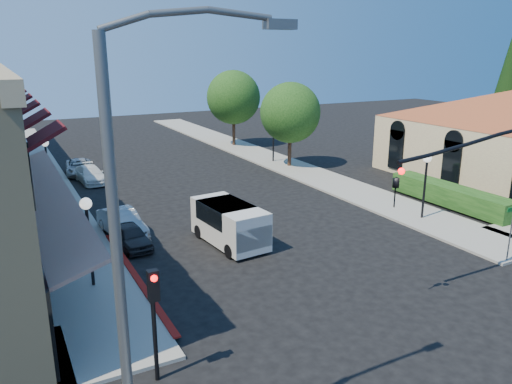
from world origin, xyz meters
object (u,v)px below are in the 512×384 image
parked_car_d (79,167)px  conifer_far (509,79)px  lamppost_left_near (87,220)px  lamppost_left_far (46,153)px  street_tree_b (233,97)px  parked_car_c (91,174)px  secondary_signal (154,305)px  parked_car_b (122,223)px  street_name_sign (512,225)px  street_tree_a (290,113)px  lamppost_right_far (273,129)px  white_van (230,222)px  signal_mast_arm (509,177)px  cobra_streetlight (137,253)px  parked_car_a (131,236)px  lamppost_right_near (426,170)px

parked_car_d → conifer_far: bearing=-8.0°
lamppost_left_near → lamppost_left_far: size_ratio=1.00×
street_tree_b → parked_car_c: bearing=-152.0°
secondary_signal → parked_car_b: secondary_signal is taller
street_name_sign → parked_car_c: street_name_sign is taller
secondary_signal → street_tree_a: bearing=50.8°
secondary_signal → parked_car_d: secondary_signal is taller
lamppost_right_far → parked_car_c: lamppost_right_far is taller
street_tree_b → lamppost_left_near: size_ratio=1.97×
white_van → parked_car_d: 17.99m
street_tree_b → parked_car_b: street_tree_b is taller
white_van → signal_mast_arm: bearing=-45.8°
cobra_streetlight → street_tree_b: bearing=62.2°
street_name_sign → white_van: street_name_sign is taller
lamppost_left_far → lamppost_right_far: 17.12m
conifer_far → parked_car_c: (-33.67, 6.32, -5.80)m
parked_car_a → parked_car_d: 15.74m
secondary_signal → street_name_sign: size_ratio=1.33×
parked_car_d → lamppost_left_near: bearing=-90.5°
street_tree_a → lamppost_right_near: size_ratio=1.82×
parked_car_a → conifer_far: bearing=6.2°
cobra_streetlight → parked_car_d: size_ratio=2.39×
secondary_signal → parked_car_c: bearing=84.2°
signal_mast_arm → secondary_signal: bearing=-179.6°
street_tree_a → lamppost_right_near: (-0.30, -14.00, -1.46)m
white_van → parked_car_c: white_van is taller
street_tree_b → cobra_streetlight: (-17.95, -34.00, 0.72)m
lamppost_right_far → parked_car_b: (-14.70, -11.00, -2.09)m
lamppost_left_near → lamppost_right_far: size_ratio=1.00×
white_van → cobra_streetlight: bearing=-121.6°
cobra_streetlight → parked_car_a: 14.52m
lamppost_right_near → conifer_far: bearing=27.1°
street_tree_a → parked_car_d: bearing=160.8°
signal_mast_arm → lamppost_right_far: bearing=83.3°
signal_mast_arm → lamppost_right_far: signal_mast_arm is taller
street_tree_b → lamppost_right_far: size_ratio=1.97×
parked_car_b → parked_car_c: (0.53, 11.32, -0.09)m
signal_mast_arm → street_name_sign: (1.64, 0.70, -2.39)m
white_van → parked_car_c: size_ratio=1.16×
conifer_far → lamppost_left_far: conifer_far is taller
street_tree_b → secondary_signal: street_tree_b is taller
street_tree_b → parked_car_a: size_ratio=2.22×
parked_car_a → parked_car_b: bearing=85.3°
signal_mast_arm → lamppost_right_near: bearing=67.9°
lamppost_right_far → parked_car_a: bearing=-139.4°
parked_car_d → street_tree_a: bearing=-12.1°
lamppost_right_far → lamppost_left_far: bearing=-173.3°
lamppost_right_near → parked_car_c: bearing=131.0°
street_tree_a → cobra_streetlight: size_ratio=0.70×
street_name_sign → white_van: 12.08m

